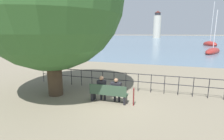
{
  "coord_description": "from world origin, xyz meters",
  "views": [
    {
      "loc": [
        2.61,
        -7.62,
        3.28
      ],
      "look_at": [
        0.0,
        0.5,
        1.49
      ],
      "focal_mm": 28.0,
      "sensor_mm": 36.0,
      "label": 1
    }
  ],
  "objects": [
    {
      "name": "sailboat_1",
      "position": [
        -16.11,
        40.91,
        0.25
      ],
      "size": [
        3.28,
        6.9,
        8.4
      ],
      "rotation": [
        0.0,
        0.0,
        0.19
      ],
      "color": "black",
      "rests_on": "ground_plane"
    },
    {
      "name": "closed_umbrella",
      "position": [
        1.23,
        -0.08,
        0.49
      ],
      "size": [
        0.09,
        0.09,
        0.88
      ],
      "color": "maroon",
      "rests_on": "ground_plane"
    },
    {
      "name": "harbor_lighthouse",
      "position": [
        -6.21,
        129.24,
        9.11
      ],
      "size": [
        5.69,
        5.69,
        19.58
      ],
      "color": "beige",
      "rests_on": "ground_plane"
    },
    {
      "name": "park_bench",
      "position": [
        0.0,
        -0.06,
        0.43
      ],
      "size": [
        1.84,
        0.45,
        0.9
      ],
      "color": "#334C38",
      "rests_on": "ground_plane"
    },
    {
      "name": "sailboat_2",
      "position": [
        13.51,
        47.0,
        0.39
      ],
      "size": [
        3.76,
        6.77,
        12.07
      ],
      "rotation": [
        0.0,
        0.0,
        0.25
      ],
      "color": "maroon",
      "rests_on": "ground_plane"
    },
    {
      "name": "seated_person_right",
      "position": [
        0.37,
        0.01,
        0.67
      ],
      "size": [
        0.49,
        0.35,
        1.22
      ],
      "color": "black",
      "rests_on": "ground_plane"
    },
    {
      "name": "sailboat_3",
      "position": [
        10.02,
        26.58,
        0.26
      ],
      "size": [
        4.64,
        8.39,
        7.51
      ],
      "rotation": [
        0.0,
        0.0,
        -0.37
      ],
      "color": "maroon",
      "rests_on": "ground_plane"
    },
    {
      "name": "seated_person_left",
      "position": [
        -0.37,
        0.01,
        0.7
      ],
      "size": [
        0.42,
        0.35,
        1.28
      ],
      "color": "black",
      "rests_on": "ground_plane"
    },
    {
      "name": "harbor_water",
      "position": [
        0.0,
        161.22,
        0.0
      ],
      "size": [
        600.0,
        300.0,
        0.01
      ],
      "color": "slate",
      "rests_on": "ground_plane"
    },
    {
      "name": "sailboat_0",
      "position": [
        -12.73,
        14.25,
        0.34
      ],
      "size": [
        2.43,
        5.43,
        9.58
      ],
      "rotation": [
        0.0,
        0.0,
        -0.09
      ],
      "color": "white",
      "rests_on": "ground_plane"
    },
    {
      "name": "promenade_railing",
      "position": [
        -0.0,
        2.03,
        0.69
      ],
      "size": [
        10.91,
        0.04,
        1.05
      ],
      "color": "black",
      "rests_on": "ground_plane"
    },
    {
      "name": "ground_plane",
      "position": [
        0.0,
        0.0,
        0.0
      ],
      "size": [
        1000.0,
        1000.0,
        0.0
      ],
      "primitive_type": "plane",
      "color": "#7A705B"
    }
  ]
}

